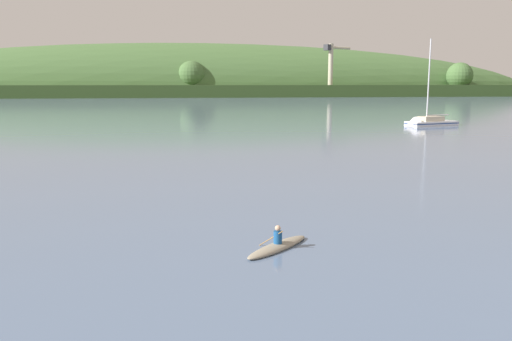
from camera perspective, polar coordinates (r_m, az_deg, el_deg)
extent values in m
cube|color=#314A21|center=(240.65, 5.72, 8.78)|extent=(436.98, 86.01, 5.10)
ellipsoid|color=#476B38|center=(249.54, -7.09, 8.20)|extent=(351.66, 90.08, 48.59)
sphere|color=#476B38|center=(226.22, -7.11, 10.41)|extent=(12.00, 12.00, 12.00)
sphere|color=#476B38|center=(259.44, 21.53, 9.71)|extent=(11.94, 11.94, 11.94)
cube|color=#4C4C51|center=(225.69, 8.15, 8.28)|extent=(6.11, 6.11, 2.00)
cylinder|color=#BCB293|center=(225.71, 8.22, 11.11)|extent=(2.03, 2.03, 20.30)
cylinder|color=#BCB293|center=(229.19, 9.18, 13.19)|extent=(10.65, 6.89, 1.12)
cube|color=#333338|center=(224.73, 7.86, 13.30)|extent=(3.05, 3.40, 2.44)
cube|color=white|center=(79.50, 18.78, 4.72)|extent=(8.18, 5.38, 1.26)
cone|color=white|center=(76.96, 16.65, 4.68)|extent=(2.76, 3.19, 2.67)
cube|color=navy|center=(79.47, 18.79, 4.97)|extent=(8.19, 5.41, 0.13)
cube|color=#BCB299|center=(79.30, 18.71, 5.42)|extent=(3.91, 3.02, 0.69)
cylinder|color=silver|center=(78.61, 18.51, 9.39)|extent=(0.19, 0.19, 11.62)
cylinder|color=silver|center=(80.12, 19.39, 5.78)|extent=(3.82, 1.61, 0.16)
ellipsoid|color=gray|center=(19.66, 2.41, -8.42)|extent=(2.84, 3.11, 0.30)
cylinder|color=navy|center=(19.56, 2.42, -7.48)|extent=(0.45, 0.45, 0.55)
sphere|color=tan|center=(19.44, 2.42, -6.37)|extent=(0.22, 0.22, 0.22)
cylinder|color=olive|center=(19.68, 1.49, -7.59)|extent=(0.97, 0.85, 0.89)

